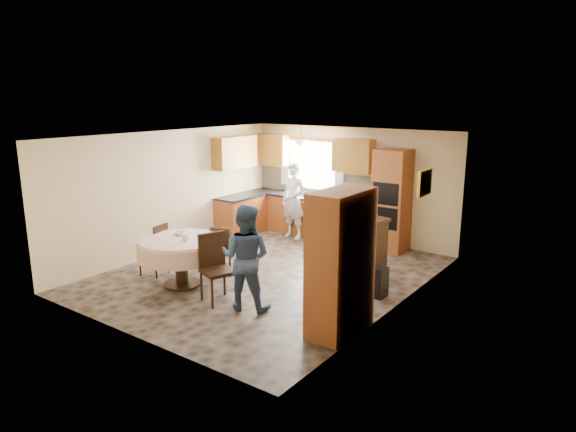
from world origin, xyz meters
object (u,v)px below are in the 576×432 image
at_px(chair_left, 157,247).
at_px(dining_table, 181,249).
at_px(person_dining, 246,257).
at_px(chair_right, 215,264).
at_px(chair_back, 223,248).
at_px(cupboard, 341,263).
at_px(person_sink, 294,201).
at_px(oven_tower, 392,201).
at_px(sideboard, 350,244).

bearing_deg(chair_left, dining_table, 68.92).
bearing_deg(person_dining, chair_right, -13.97).
bearing_deg(chair_back, chair_right, 107.47).
height_order(dining_table, chair_right, chair_right).
height_order(cupboard, chair_right, cupboard).
distance_m(cupboard, person_dining, 1.57).
relative_size(chair_back, person_sink, 0.52).
relative_size(cupboard, chair_back, 2.21).
bearing_deg(chair_back, person_sink, -101.93).
distance_m(oven_tower, cupboard, 4.06).
height_order(chair_left, chair_back, chair_left).
bearing_deg(cupboard, chair_left, 179.31).
bearing_deg(dining_table, chair_back, 76.64).
relative_size(oven_tower, chair_back, 2.36).
relative_size(dining_table, chair_back, 1.61).
xyz_separation_m(oven_tower, sideboard, (-0.09, -1.56, -0.57)).
height_order(chair_left, person_sink, person_sink).
height_order(cupboard, person_dining, cupboard).
xyz_separation_m(cupboard, dining_table, (-3.07, -0.06, -0.35)).
bearing_deg(cupboard, dining_table, -178.86).
xyz_separation_m(sideboard, chair_right, (-0.98, -2.55, 0.11)).
distance_m(sideboard, chair_left, 3.52).
distance_m(sideboard, person_sink, 2.44).
relative_size(chair_right, person_dining, 0.67).
relative_size(cupboard, dining_table, 1.37).
bearing_deg(chair_right, oven_tower, 6.51).
height_order(oven_tower, chair_back, oven_tower).
relative_size(sideboard, person_sink, 0.80).
bearing_deg(dining_table, sideboard, 51.68).
height_order(sideboard, chair_left, sideboard).
bearing_deg(chair_back, chair_left, 17.37).
xyz_separation_m(sideboard, chair_back, (-1.71, -1.59, 0.01)).
relative_size(cupboard, chair_left, 2.10).
bearing_deg(sideboard, cupboard, -57.14).
relative_size(oven_tower, person_dining, 1.31).
bearing_deg(chair_left, person_dining, 72.22).
xyz_separation_m(sideboard, chair_left, (-2.66, -2.31, 0.03)).
bearing_deg(chair_right, person_sink, 37.96).
bearing_deg(dining_table, person_dining, -3.23).
xyz_separation_m(oven_tower, person_sink, (-2.20, -0.39, -0.20)).
bearing_deg(dining_table, chair_left, 171.84).
height_order(sideboard, chair_right, chair_right).
distance_m(dining_table, chair_back, 0.86).
distance_m(person_sink, person_dining, 4.05).
distance_m(oven_tower, person_sink, 2.24).
bearing_deg(sideboard, person_sink, 157.50).
bearing_deg(person_sink, chair_back, -77.19).
height_order(sideboard, dining_table, sideboard).
bearing_deg(chair_back, cupboard, 145.12).
relative_size(dining_table, chair_right, 1.33).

